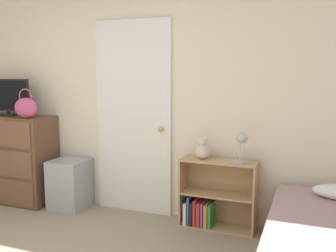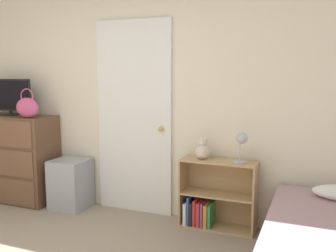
# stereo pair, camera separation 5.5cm
# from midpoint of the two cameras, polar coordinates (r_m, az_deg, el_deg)

# --- Properties ---
(wall_back) EXTENTS (10.00, 0.06, 2.55)m
(wall_back) POSITION_cam_midpoint_polar(r_m,az_deg,el_deg) (4.17, -6.68, 4.47)
(wall_back) COLOR beige
(wall_back) RESTS_ON ground_plane
(door_closed) EXTENTS (0.88, 0.09, 2.09)m
(door_closed) POSITION_cam_midpoint_polar(r_m,az_deg,el_deg) (4.09, -5.66, 1.21)
(door_closed) COLOR white
(door_closed) RESTS_ON ground_plane
(dresser) EXTENTS (1.06, 0.44, 1.03)m
(dresser) POSITION_cam_midpoint_polar(r_m,az_deg,el_deg) (4.90, -22.99, -4.57)
(dresser) COLOR brown
(dresser) RESTS_ON ground_plane
(tv) EXTENTS (0.63, 0.16, 0.43)m
(tv) POSITION_cam_midpoint_polar(r_m,az_deg,el_deg) (4.83, -23.58, 4.14)
(tv) COLOR black
(tv) RESTS_ON dresser
(handbag) EXTENTS (0.30, 0.13, 0.33)m
(handbag) POSITION_cam_midpoint_polar(r_m,az_deg,el_deg) (4.48, -21.16, 2.63)
(handbag) COLOR #C64C7F
(handbag) RESTS_ON dresser
(storage_bin) EXTENTS (0.39, 0.39, 0.56)m
(storage_bin) POSITION_cam_midpoint_polar(r_m,az_deg,el_deg) (4.46, -15.07, -8.53)
(storage_bin) COLOR #999EA8
(storage_bin) RESTS_ON ground_plane
(bookshelf) EXTENTS (0.74, 0.26, 0.69)m
(bookshelf) POSITION_cam_midpoint_polar(r_m,az_deg,el_deg) (3.83, 6.33, -11.10)
(bookshelf) COLOR tan
(bookshelf) RESTS_ON ground_plane
(teddy_bear) EXTENTS (0.15, 0.15, 0.22)m
(teddy_bear) POSITION_cam_midpoint_polar(r_m,az_deg,el_deg) (3.72, 4.86, -3.57)
(teddy_bear) COLOR beige
(teddy_bear) RESTS_ON bookshelf
(desk_lamp) EXTENTS (0.14, 0.13, 0.30)m
(desk_lamp) POSITION_cam_midpoint_polar(r_m,az_deg,el_deg) (3.57, 10.74, -2.28)
(desk_lamp) COLOR #B2B2B7
(desk_lamp) RESTS_ON bookshelf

